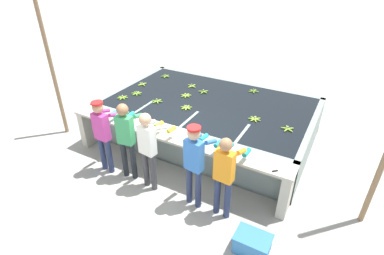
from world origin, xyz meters
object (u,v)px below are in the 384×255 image
object	(u,v)px
worker_2	(149,145)
worker_4	(225,171)
knife_0	(279,170)
crate	(252,244)
banana_bunch_floating_8	(253,91)
banana_bunch_floating_11	(142,84)
banana_bunch_floating_5	(255,119)
banana_bunch_floating_10	(288,129)
worker_1	(127,135)
banana_bunch_floating_4	(186,95)
banana_bunch_ledge_0	(152,131)
worker_0	(103,130)
banana_bunch_floating_7	(137,93)
banana_bunch_floating_0	(203,92)
banana_bunch_floating_3	(165,76)
banana_bunch_floating_2	(122,97)
banana_bunch_floating_6	(186,108)
worker_3	(195,159)
banana_bunch_floating_1	(157,101)
support_post_left	(53,73)
banana_bunch_floating_9	(192,86)

from	to	relation	value
worker_2	worker_4	xyz separation A→B (m)	(1.51, 0.02, -0.04)
knife_0	crate	xyz separation A→B (m)	(-0.04, -0.97, -0.77)
banana_bunch_floating_8	banana_bunch_floating_11	bearing A→B (deg)	-159.98
banana_bunch_floating_5	banana_bunch_floating_10	bearing A→B (deg)	-6.14
worker_4	banana_bunch_floating_8	bearing A→B (deg)	101.18
worker_1	banana_bunch_floating_8	world-z (taller)	worker_1
banana_bunch_floating_4	banana_bunch_floating_5	xyz separation A→B (m)	(1.89, -0.34, 0.00)
banana_bunch_ledge_0	worker_0	bearing A→B (deg)	-150.35
banana_bunch_floating_7	worker_1	bearing A→B (deg)	-57.06
worker_0	worker_1	xyz separation A→B (m)	(0.54, 0.07, 0.03)
banana_bunch_floating_7	knife_0	distance (m)	4.18
banana_bunch_floating_0	banana_bunch_floating_3	size ratio (longest dim) A/B	1.00
banana_bunch_floating_2	crate	world-z (taller)	banana_bunch_floating_2
worker_0	worker_1	world-z (taller)	worker_1
banana_bunch_floating_6	banana_bunch_ledge_0	bearing A→B (deg)	-93.41
banana_bunch_floating_3	banana_bunch_floating_7	size ratio (longest dim) A/B	0.99
banana_bunch_floating_4	knife_0	size ratio (longest dim) A/B	1.04
worker_1	banana_bunch_floating_6	world-z (taller)	worker_1
worker_3	banana_bunch_ledge_0	bearing A→B (deg)	159.31
banana_bunch_floating_2	banana_bunch_floating_10	world-z (taller)	same
worker_0	banana_bunch_floating_11	world-z (taller)	worker_0
worker_0	banana_bunch_floating_4	bearing A→B (deg)	76.15
banana_bunch_floating_1	banana_bunch_floating_0	bearing A→B (deg)	55.41
worker_1	banana_bunch_floating_8	bearing A→B (deg)	66.95
worker_4	banana_bunch_floating_4	bearing A→B (deg)	131.98
banana_bunch_floating_1	banana_bunch_floating_2	size ratio (longest dim) A/B	1.00
banana_bunch_floating_5	support_post_left	bearing A→B (deg)	-163.74
banana_bunch_floating_1	banana_bunch_floating_9	bearing A→B (deg)	77.26
worker_0	banana_bunch_floating_4	xyz separation A→B (m)	(0.57, 2.30, -0.03)
banana_bunch_floating_2	worker_2	bearing A→B (deg)	-37.97
banana_bunch_floating_4	banana_bunch_floating_6	size ratio (longest dim) A/B	1.00
banana_bunch_floating_5	banana_bunch_floating_6	xyz separation A→B (m)	(-1.55, -0.24, 0.00)
worker_3	banana_bunch_floating_11	xyz separation A→B (m)	(-2.90, 2.35, -0.05)
worker_0	banana_bunch_floating_6	bearing A→B (deg)	62.15
banana_bunch_floating_2	banana_bunch_floating_9	distance (m)	1.85
banana_bunch_floating_6	support_post_left	distance (m)	3.21
banana_bunch_floating_0	banana_bunch_floating_3	distance (m)	1.53
worker_2	support_post_left	size ratio (longest dim) A/B	0.51
banana_bunch_floating_5	support_post_left	distance (m)	4.73
crate	support_post_left	world-z (taller)	support_post_left
banana_bunch_floating_0	worker_2	bearing A→B (deg)	-84.55
banana_bunch_floating_3	support_post_left	size ratio (longest dim) A/B	0.09
banana_bunch_floating_1	banana_bunch_floating_8	distance (m)	2.49
crate	banana_bunch_floating_2	bearing A→B (deg)	154.66
worker_4	worker_3	bearing A→B (deg)	-178.42
worker_4	banana_bunch_floating_9	xyz separation A→B (m)	(-2.21, 2.88, -0.00)
banana_bunch_floating_6	banana_bunch_floating_7	world-z (taller)	same
banana_bunch_floating_0	banana_bunch_floating_6	distance (m)	1.00
banana_bunch_floating_2	banana_bunch_floating_7	distance (m)	0.39
banana_bunch_floating_8	banana_bunch_ledge_0	xyz separation A→B (m)	(-1.11, -2.90, 0.00)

